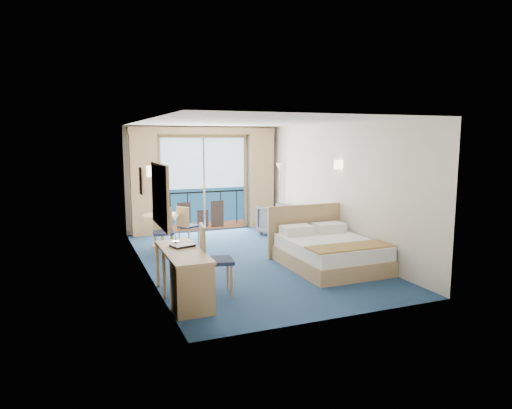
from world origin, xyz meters
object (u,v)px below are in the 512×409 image
object	(u,v)px
nightstand	(318,236)
desk_chair	(211,255)
armchair	(278,220)
floor_lamp	(280,179)
bed	(329,251)
round_table	(162,222)
desk	(190,281)
table_chair_a	(186,223)
table_chair_b	(163,228)

from	to	relation	value
nightstand	desk_chair	bearing A→B (deg)	-145.70
nightstand	armchair	size ratio (longest dim) A/B	0.59
nightstand	floor_lamp	world-z (taller)	floor_lamp
bed	desk_chair	xyz separation A→B (m)	(-2.47, -0.64, 0.32)
desk_chair	round_table	bearing A→B (deg)	11.40
bed	desk	xyz separation A→B (m)	(-2.93, -1.15, 0.12)
bed	floor_lamp	world-z (taller)	floor_lamp
desk	table_chair_a	xyz separation A→B (m)	(0.86, 3.89, 0.08)
table_chair_a	armchair	bearing A→B (deg)	-116.45
nightstand	armchair	bearing A→B (deg)	99.66
floor_lamp	desk_chair	bearing A→B (deg)	-126.24
desk	round_table	bearing A→B (deg)	85.18
desk_chair	table_chair_a	xyz separation A→B (m)	(0.41, 3.38, -0.12)
desk	round_table	size ratio (longest dim) A/B	1.99
floor_lamp	table_chair_a	distance (m)	2.99
bed	nightstand	world-z (taller)	bed
desk	round_table	world-z (taller)	desk
nightstand	desk_chair	xyz separation A→B (m)	(-3.05, -2.08, 0.37)
nightstand	desk	xyz separation A→B (m)	(-3.51, -2.59, 0.17)
nightstand	table_chair_b	size ratio (longest dim) A/B	0.51
desk	desk_chair	distance (m)	0.71
table_chair_b	desk_chair	bearing A→B (deg)	-78.90
armchair	floor_lamp	bearing A→B (deg)	-141.30
bed	desk_chair	distance (m)	2.57
floor_lamp	round_table	size ratio (longest dim) A/B	2.17
desk	round_table	distance (m)	3.95
bed	table_chair_a	xyz separation A→B (m)	(-2.06, 2.74, 0.20)
table_chair_b	armchair	bearing A→B (deg)	21.89
floor_lamp	table_chair_a	world-z (taller)	floor_lamp
desk_chair	round_table	size ratio (longest dim) A/B	1.35
armchair	desk_chair	world-z (taller)	desk_chair
armchair	floor_lamp	world-z (taller)	floor_lamp
armchair	round_table	size ratio (longest dim) A/B	1.03
desk	bed	bearing A→B (deg)	21.39
bed	nightstand	distance (m)	1.55
desk_chair	table_chair_b	xyz separation A→B (m)	(-0.22, 2.78, -0.07)
nightstand	desk	distance (m)	4.36
desk	desk_chair	world-z (taller)	desk_chair
table_chair_b	round_table	bearing A→B (deg)	87.92
armchair	desk	bearing A→B (deg)	27.73
armchair	table_chair_b	size ratio (longest dim) A/B	0.87
bed	armchair	world-z (taller)	bed
bed	round_table	size ratio (longest dim) A/B	2.48
bed	table_chair_a	world-z (taller)	bed
nightstand	round_table	bearing A→B (deg)	157.01
floor_lamp	table_chair_b	bearing A→B (deg)	-155.96
nightstand	table_chair_a	world-z (taller)	table_chair_a
armchair	table_chair_a	size ratio (longest dim) A/B	0.94
round_table	desk_chair	bearing A→B (deg)	-87.92
desk_chair	table_chair_a	world-z (taller)	desk_chair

